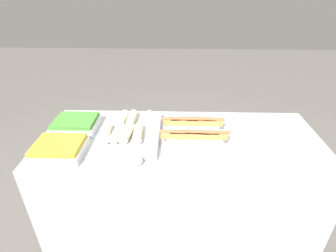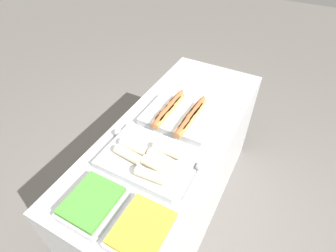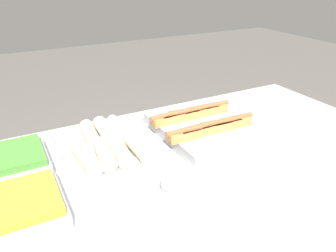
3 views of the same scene
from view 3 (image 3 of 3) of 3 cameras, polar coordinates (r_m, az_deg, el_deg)
name	(u,v)px [view 3 (image 3 of 3)]	position (r m, az deg, el deg)	size (l,w,h in m)	color
counter	(182,220)	(1.63, 2.52, -16.07)	(1.71, 0.71, 0.88)	silver
tray_hotdogs	(200,127)	(1.39, 5.61, -0.15)	(0.40, 0.44, 0.10)	silver
tray_wraps	(112,150)	(1.23, -9.74, -4.20)	(0.36, 0.48, 0.10)	silver
tray_side_front	(13,211)	(1.04, -25.36, -13.22)	(0.28, 0.23, 0.07)	silver
tray_side_back	(6,164)	(1.27, -26.42, -5.90)	(0.28, 0.23, 0.07)	silver
serving_spoon_near	(163,186)	(1.06, -0.85, -10.49)	(0.25, 0.05, 0.05)	#B2B5BA
serving_spoon_far	(108,121)	(1.50, -10.32, 0.80)	(0.26, 0.05, 0.05)	#B2B5BA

